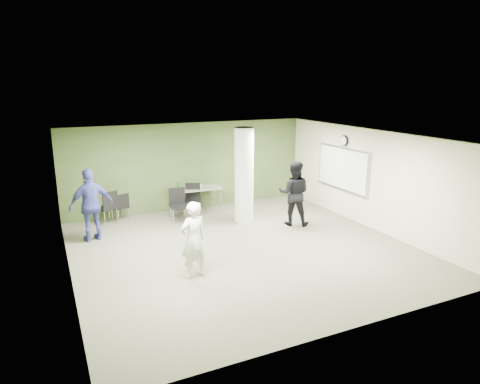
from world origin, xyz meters
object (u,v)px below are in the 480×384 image
chair_back_left (108,205)px  man_black (294,193)px  woman_white (193,240)px  man_blue (91,205)px  folding_table (195,189)px

chair_back_left → man_black: size_ratio=0.54×
woman_white → man_black: 4.31m
chair_back_left → man_blue: man_blue is taller
man_black → man_blue: bearing=23.5°
folding_table → man_black: (2.16, -2.43, 0.21)m
man_black → man_blue: man_blue is taller
folding_table → man_black: size_ratio=0.89×
folding_table → chair_back_left: (-2.73, -0.19, -0.14)m
man_blue → folding_table: bearing=-169.1°
woman_white → man_black: size_ratio=0.89×
chair_back_left → woman_white: woman_white is taller
folding_table → man_blue: bearing=-155.6°
folding_table → chair_back_left: size_ratio=1.65×
man_black → folding_table: bearing=-13.2°
woman_white → man_blue: bearing=-75.0°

